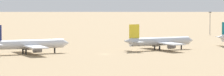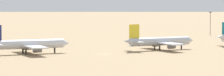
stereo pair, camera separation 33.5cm
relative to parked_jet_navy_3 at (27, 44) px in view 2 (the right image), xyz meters
The scene contains 4 objects.
ground 32.77m from the parked_jet_navy_3, 30.55° to the right, with size 4000.00×4000.00×0.00m, color #9E8460.
parked_jet_navy_3 is the anchor object (origin of this frame).
parked_jet_yellow_4 60.06m from the parked_jet_navy_3, 10.48° to the right, with size 35.81×30.14×11.83m.
light_pole_west 172.78m from the parked_jet_navy_3, 25.83° to the left, with size 1.80×0.50×14.26m.
Camera 2 is at (-127.43, -232.69, 24.00)m, focal length 102.41 mm.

